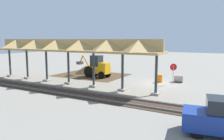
{
  "coord_description": "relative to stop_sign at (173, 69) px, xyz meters",
  "views": [
    {
      "loc": [
        -6.91,
        23.15,
        4.92
      ],
      "look_at": [
        4.35,
        2.83,
        1.6
      ],
      "focal_mm": 35.0,
      "sensor_mm": 36.0,
      "label": 1
    }
  ],
  "objects": [
    {
      "name": "ground_plane",
      "position": [
        1.39,
        0.5,
        -1.64
      ],
      "size": [
        120.0,
        120.0,
        0.0
      ],
      "primitive_type": "plane",
      "color": "gray"
    },
    {
      "name": "dirt_work_zone",
      "position": [
        11.3,
        -0.77,
        -1.64
      ],
      "size": [
        9.27,
        7.0,
        0.01
      ],
      "primitive_type": "cube",
      "color": "#4C3823",
      "rests_on": "ground"
    },
    {
      "name": "rail_tracks",
      "position": [
        1.39,
        8.49,
        -1.61
      ],
      "size": [
        60.0,
        2.58,
        0.15
      ],
      "color": "slate",
      "rests_on": "ground"
    },
    {
      "name": "backhoe",
      "position": [
        9.8,
        0.05,
        -0.37
      ],
      "size": [
        5.11,
        1.97,
        2.82
      ],
      "color": "orange",
      "rests_on": "ground"
    },
    {
      "name": "traffic_barrel",
      "position": [
        1.56,
        -0.35,
        -1.19
      ],
      "size": [
        0.56,
        0.56,
        0.9
      ],
      "primitive_type": "cylinder",
      "color": "orange",
      "rests_on": "ground"
    },
    {
      "name": "stop_sign",
      "position": [
        0.0,
        0.0,
        0.0
      ],
      "size": [
        0.66,
        0.43,
        2.28
      ],
      "color": "gray",
      "rests_on": "ground"
    },
    {
      "name": "platform_canopy",
      "position": [
        10.1,
        5.29,
        2.52
      ],
      "size": [
        20.94,
        3.2,
        4.9
      ],
      "color": "#9E998E",
      "rests_on": "ground"
    },
    {
      "name": "concrete_pipe",
      "position": [
        -0.27,
        -1.54,
        -1.22
      ],
      "size": [
        1.08,
        0.96,
        0.84
      ],
      "color": "#9E9384",
      "rests_on": "ground"
    },
    {
      "name": "dirt_mound",
      "position": [
        12.93,
        -1.6,
        -1.64
      ],
      "size": [
        5.86,
        5.86,
        2.04
      ],
      "primitive_type": "cone",
      "color": "#4C3823",
      "rests_on": "ground"
    }
  ]
}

